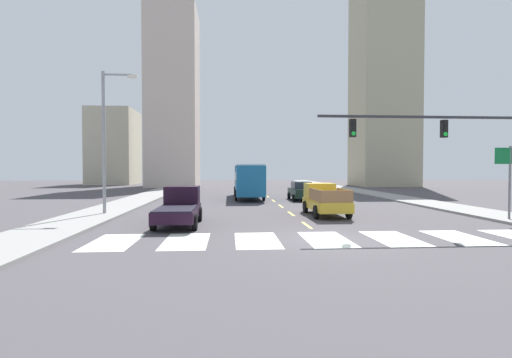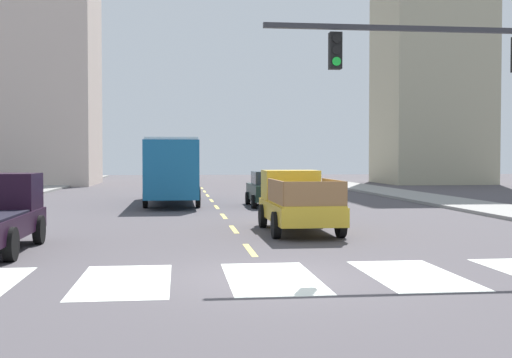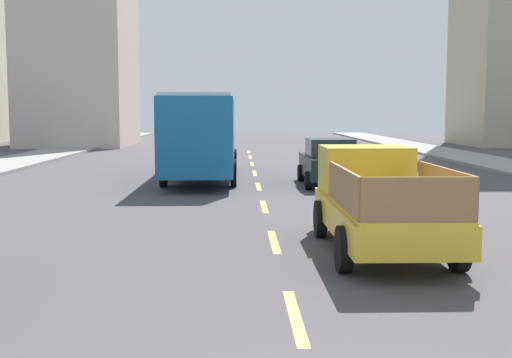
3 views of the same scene
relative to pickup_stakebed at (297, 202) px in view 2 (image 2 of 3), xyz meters
name	(u,v)px [view 2 (image 2 of 3)]	position (x,y,z in m)	size (l,w,h in m)	color
ground_plane	(272,278)	(-2.01, -8.35, -0.94)	(160.00, 160.00, 0.00)	#464246
sidewalk_right	(469,205)	(10.32, 9.65, -0.86)	(3.41, 110.00, 0.15)	gray
crosswalk_stripe_2	(124,281)	(-4.90, -8.35, -0.93)	(1.79, 3.65, 0.01)	silver
crosswalk_stripe_3	(272,278)	(-2.01, -8.35, -0.93)	(1.79, 3.65, 0.01)	silver
crosswalk_stripe_4	(412,275)	(0.88, -8.35, -0.93)	(1.79, 3.65, 0.01)	silver
lane_dash_0	(250,250)	(-2.01, -4.35, -0.93)	(0.16, 2.40, 0.01)	#E4CE55
lane_dash_1	(234,229)	(-2.01, 0.65, -0.93)	(0.16, 2.40, 0.01)	#E4CE55
lane_dash_2	(224,216)	(-2.01, 5.65, -0.93)	(0.16, 2.40, 0.01)	#E4CE55
lane_dash_3	(217,207)	(-2.01, 10.65, -0.93)	(0.16, 2.40, 0.01)	#E4CE55
lane_dash_4	(211,200)	(-2.01, 15.65, -0.93)	(0.16, 2.40, 0.01)	#E4CE55
lane_dash_5	(208,195)	(-2.01, 20.65, -0.93)	(0.16, 2.40, 0.01)	#E4CE55
lane_dash_6	(204,191)	(-2.01, 25.65, -0.93)	(0.16, 2.40, 0.01)	#E4CE55
lane_dash_7	(202,188)	(-2.01, 30.65, -0.93)	(0.16, 2.40, 0.01)	#E4CE55
pickup_stakebed	(297,202)	(0.00, 0.00, 0.00)	(2.18, 5.20, 1.96)	gold
city_bus	(172,166)	(-4.16, 13.53, 1.02)	(2.72, 10.80, 3.32)	#175E91
sedan_near_left	(269,189)	(0.59, 10.95, -0.08)	(2.02, 4.40, 1.72)	black
tower_tall_centre	(50,24)	(-15.04, 39.19, 13.29)	(7.79, 10.10, 28.45)	beige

